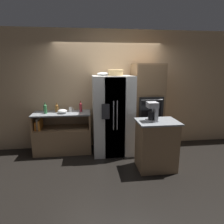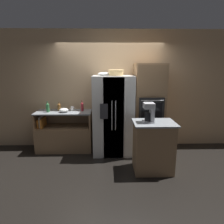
% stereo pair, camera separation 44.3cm
% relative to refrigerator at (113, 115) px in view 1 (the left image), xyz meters
% --- Properties ---
extents(ground_plane, '(20.00, 20.00, 0.00)m').
position_rel_refrigerator_xyz_m(ground_plane, '(-0.06, -0.06, -0.88)').
color(ground_plane, black).
extents(wall_back, '(12.00, 0.06, 2.80)m').
position_rel_refrigerator_xyz_m(wall_back, '(-0.06, 0.44, 0.52)').
color(wall_back, tan).
rests_on(wall_back, ground_plane).
extents(counter_left, '(1.28, 0.56, 0.94)m').
position_rel_refrigerator_xyz_m(counter_left, '(-1.16, 0.13, -0.54)').
color(counter_left, '#93704C').
rests_on(counter_left, ground_plane).
extents(refrigerator, '(0.90, 0.85, 1.77)m').
position_rel_refrigerator_xyz_m(refrigerator, '(0.00, 0.00, 0.00)').
color(refrigerator, silver).
rests_on(refrigerator, ground_plane).
extents(wall_oven, '(0.67, 0.69, 2.03)m').
position_rel_refrigerator_xyz_m(wall_oven, '(0.82, 0.09, 0.13)').
color(wall_oven, '#93704C').
rests_on(wall_oven, ground_plane).
extents(island_counter, '(0.77, 0.60, 0.96)m').
position_rel_refrigerator_xyz_m(island_counter, '(0.73, -0.90, -0.40)').
color(island_counter, '#93704C').
rests_on(island_counter, ground_plane).
extents(wicker_basket, '(0.33, 0.33, 0.13)m').
position_rel_refrigerator_xyz_m(wicker_basket, '(0.06, -0.02, 0.95)').
color(wicker_basket, tan).
rests_on(wicker_basket, refrigerator).
extents(fruit_bowl, '(0.29, 0.29, 0.07)m').
position_rel_refrigerator_xyz_m(fruit_bowl, '(-0.20, 0.09, 0.92)').
color(fruit_bowl, white).
rests_on(fruit_bowl, refrigerator).
extents(bottle_tall, '(0.07, 0.07, 0.25)m').
position_rel_refrigerator_xyz_m(bottle_tall, '(-0.72, 0.17, 0.17)').
color(bottle_tall, maroon).
rests_on(bottle_tall, counter_left).
extents(bottle_short, '(0.08, 0.08, 0.22)m').
position_rel_refrigerator_xyz_m(bottle_short, '(-1.26, 0.20, 0.16)').
color(bottle_short, brown).
rests_on(bottle_short, counter_left).
extents(bottle_wide, '(0.07, 0.07, 0.25)m').
position_rel_refrigerator_xyz_m(bottle_wide, '(-1.50, 0.09, 0.17)').
color(bottle_wide, '#33723F').
rests_on(bottle_wide, counter_left).
extents(mug, '(0.11, 0.08, 0.11)m').
position_rel_refrigerator_xyz_m(mug, '(-0.96, 0.21, 0.11)').
color(mug, silver).
rests_on(mug, counter_left).
extents(mixing_bowl, '(0.21, 0.21, 0.10)m').
position_rel_refrigerator_xyz_m(mixing_bowl, '(-1.13, 0.06, 0.10)').
color(mixing_bowl, white).
rests_on(mixing_bowl, counter_left).
extents(coffee_maker, '(0.19, 0.21, 0.36)m').
position_rel_refrigerator_xyz_m(coffee_maker, '(0.64, -0.89, 0.28)').
color(coffee_maker, '#B2B2B7').
rests_on(coffee_maker, island_counter).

